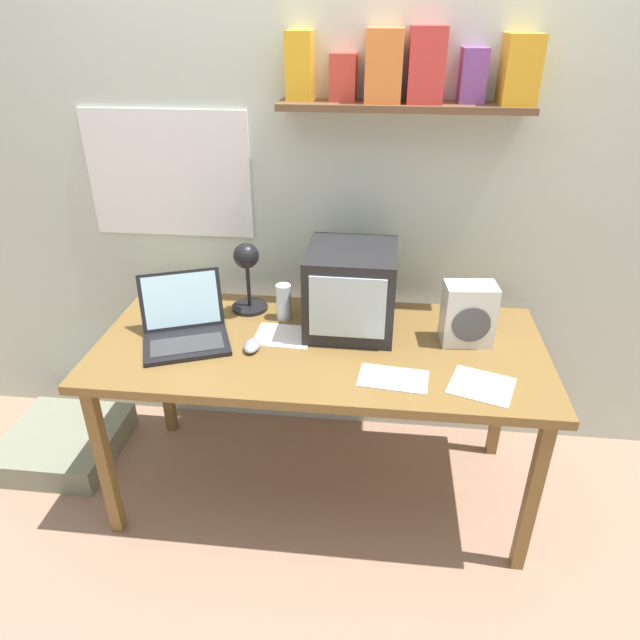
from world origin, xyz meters
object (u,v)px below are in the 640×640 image
at_px(juice_glass, 284,304).
at_px(space_heater, 468,314).
at_px(loose_paper_near_monitor, 180,307).
at_px(desk_lamp, 247,269).
at_px(floor_cushion, 64,443).
at_px(corner_desk, 320,356).
at_px(crt_monitor, 351,289).
at_px(computer_mouse, 252,345).
at_px(loose_paper_near_laptop, 481,386).
at_px(open_notebook, 283,336).
at_px(laptop, 184,325).
at_px(printed_handout, 393,378).

relative_size(juice_glass, space_heater, 0.63).
bearing_deg(space_heater, loose_paper_near_monitor, 166.96).
bearing_deg(desk_lamp, loose_paper_near_monitor, 163.91).
bearing_deg(floor_cushion, corner_desk, -3.90).
relative_size(crt_monitor, computer_mouse, 3.37).
bearing_deg(loose_paper_near_laptop, juice_glass, 151.55).
xyz_separation_m(corner_desk, space_heater, (0.54, 0.07, 0.18)).
height_order(desk_lamp, loose_paper_near_monitor, desk_lamp).
bearing_deg(open_notebook, loose_paper_near_monitor, 158.40).
bearing_deg(laptop, printed_handout, -35.01).
distance_m(printed_handout, open_notebook, 0.49).
xyz_separation_m(corner_desk, loose_paper_near_monitor, (-0.62, 0.22, 0.06)).
xyz_separation_m(juice_glass, printed_handout, (0.44, -0.39, -0.07)).
height_order(laptop, juice_glass, laptop).
distance_m(laptop, loose_paper_near_monitor, 0.27).
height_order(juice_glass, computer_mouse, juice_glass).
distance_m(desk_lamp, loose_paper_near_monitor, 0.36).
bearing_deg(corner_desk, space_heater, 7.61).
bearing_deg(laptop, desk_lamp, 26.96).
distance_m(crt_monitor, open_notebook, 0.32).
height_order(computer_mouse, printed_handout, computer_mouse).
relative_size(desk_lamp, loose_paper_near_monitor, 1.28).
relative_size(desk_lamp, space_heater, 1.33).
bearing_deg(laptop, loose_paper_near_laptop, -31.99).
bearing_deg(computer_mouse, open_notebook, 47.35).
xyz_separation_m(space_heater, loose_paper_near_laptop, (0.02, -0.29, -0.12)).
relative_size(desk_lamp, computer_mouse, 2.98).
bearing_deg(printed_handout, corner_desk, 142.90).
bearing_deg(loose_paper_near_monitor, space_heater, -7.41).
xyz_separation_m(laptop, desk_lamp, (0.20, 0.23, 0.14)).
xyz_separation_m(crt_monitor, computer_mouse, (-0.35, -0.21, -0.15)).
bearing_deg(loose_paper_near_monitor, crt_monitor, -6.47).
height_order(loose_paper_near_laptop, floor_cushion, loose_paper_near_laptop).
bearing_deg(printed_handout, loose_paper_near_monitor, 154.27).
distance_m(space_heater, loose_paper_near_laptop, 0.31).
bearing_deg(laptop, crt_monitor, -6.98).
relative_size(juice_glass, printed_handout, 0.60).
distance_m(printed_handout, floor_cushion, 1.66).
height_order(space_heater, printed_handout, space_heater).
bearing_deg(space_heater, desk_lamp, 165.51).
bearing_deg(crt_monitor, floor_cushion, -176.69).
bearing_deg(juice_glass, printed_handout, -41.30).
distance_m(laptop, floor_cushion, 1.02).
distance_m(desk_lamp, juice_glass, 0.20).
height_order(desk_lamp, floor_cushion, desk_lamp).
height_order(laptop, desk_lamp, desk_lamp).
bearing_deg(printed_handout, floor_cushion, 168.98).
bearing_deg(floor_cushion, loose_paper_near_monitor, 13.29).
distance_m(desk_lamp, floor_cushion, 1.26).
relative_size(crt_monitor, loose_paper_near_monitor, 1.45).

